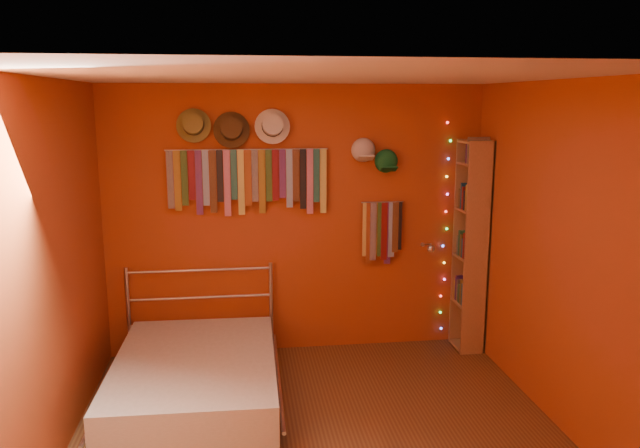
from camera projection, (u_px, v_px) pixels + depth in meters
name	position (u px, v px, depth m)	size (l,w,h in m)	color
ground	(322.00, 444.00, 4.35)	(3.50, 3.50, 0.00)	brown
back_wall	(297.00, 221.00, 5.80)	(3.50, 0.02, 2.50)	#9B3819
right_wall	(571.00, 262.00, 4.33)	(0.02, 3.50, 2.50)	#9B3819
left_wall	(44.00, 281.00, 3.88)	(0.02, 3.50, 2.50)	#9B3819
ceiling	(322.00, 76.00, 3.86)	(3.50, 3.50, 0.02)	white
tie_rack	(248.00, 177.00, 5.60)	(1.45, 0.03, 0.60)	#BABABF
small_tie_rack	(382.00, 229.00, 5.86)	(0.40, 0.03, 0.60)	#BABABF
fedora_olive	(193.00, 125.00, 5.42)	(0.30, 0.16, 0.30)	olive
fedora_brown	(231.00, 129.00, 5.46)	(0.32, 0.18, 0.32)	#49331A
fedora_white	(273.00, 126.00, 5.51)	(0.32, 0.17, 0.31)	silver
cap_white	(363.00, 150.00, 5.70)	(0.20, 0.25, 0.20)	silver
cap_green	(386.00, 161.00, 5.75)	(0.20, 0.25, 0.20)	#17692D
fairy_lights	(445.00, 229.00, 5.97)	(0.06, 0.02, 2.04)	#FF3333
reading_lamp	(430.00, 248.00, 5.78)	(0.07, 0.31, 0.09)	#BABABF
bookshelf	(475.00, 245.00, 5.85)	(0.25, 0.34, 2.00)	#936742
bed	(196.00, 378.00, 4.89)	(1.37, 1.84, 0.88)	#BABABF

